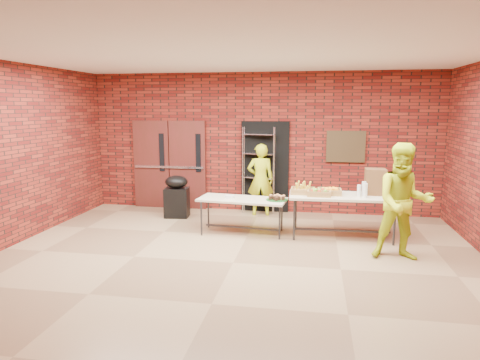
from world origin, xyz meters
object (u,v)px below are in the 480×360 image
(wire_rack, at_px, (259,170))
(covered_grill, at_px, (177,196))
(volunteer_man, at_px, (404,202))
(table_left, at_px, (242,201))
(coffee_dispenser, at_px, (375,182))
(table_right, at_px, (343,199))
(volunteer_woman, at_px, (260,180))

(wire_rack, xyz_separation_m, covered_grill, (-1.73, -0.71, -0.52))
(wire_rack, bearing_deg, volunteer_man, -30.46)
(table_left, relative_size, coffee_dispenser, 3.59)
(coffee_dispenser, xyz_separation_m, covered_grill, (-4.10, 0.79, -0.59))
(table_right, xyz_separation_m, coffee_dispenser, (0.58, 0.16, 0.31))
(table_left, distance_m, table_right, 1.89)
(wire_rack, distance_m, volunteer_woman, 0.29)
(table_right, height_order, volunteer_man, volunteer_man)
(covered_grill, relative_size, volunteer_woman, 0.58)
(wire_rack, bearing_deg, table_right, -27.99)
(covered_grill, bearing_deg, volunteer_woman, 9.17)
(covered_grill, distance_m, volunteer_man, 4.83)
(table_right, distance_m, volunteer_man, 1.35)
(covered_grill, relative_size, volunteer_man, 0.50)
(covered_grill, height_order, volunteer_man, volunteer_man)
(wire_rack, bearing_deg, covered_grill, -142.80)
(wire_rack, distance_m, coffee_dispenser, 2.81)
(coffee_dispenser, height_order, covered_grill, coffee_dispenser)
(table_left, bearing_deg, volunteer_woman, 89.78)
(covered_grill, bearing_deg, table_right, -21.16)
(table_right, height_order, volunteer_woman, volunteer_woman)
(covered_grill, bearing_deg, table_left, -37.43)
(covered_grill, bearing_deg, volunteer_man, -30.26)
(wire_rack, relative_size, volunteer_man, 1.06)
(table_left, relative_size, table_right, 0.87)
(table_left, bearing_deg, volunteer_man, -13.33)
(table_right, bearing_deg, volunteer_man, -51.63)
(wire_rack, xyz_separation_m, volunteer_man, (2.65, -2.68, -0.05))
(wire_rack, xyz_separation_m, table_right, (1.79, -1.66, -0.24))
(table_right, bearing_deg, coffee_dispenser, 13.34)
(table_left, height_order, volunteer_woman, volunteer_woman)
(wire_rack, height_order, covered_grill, wire_rack)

